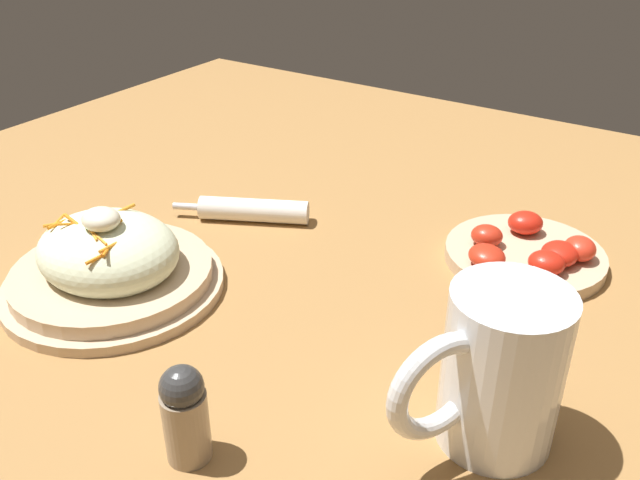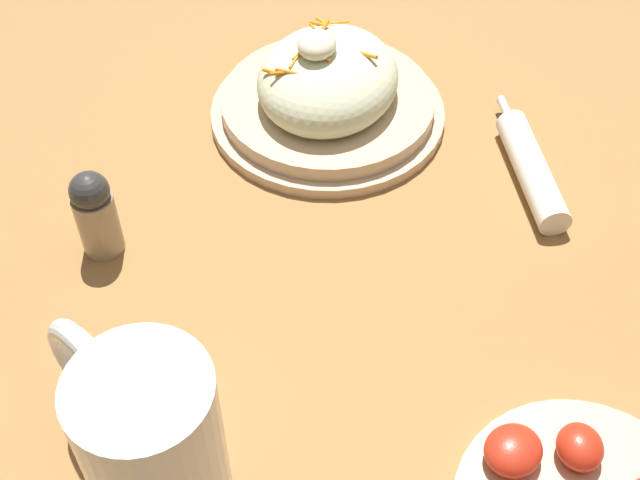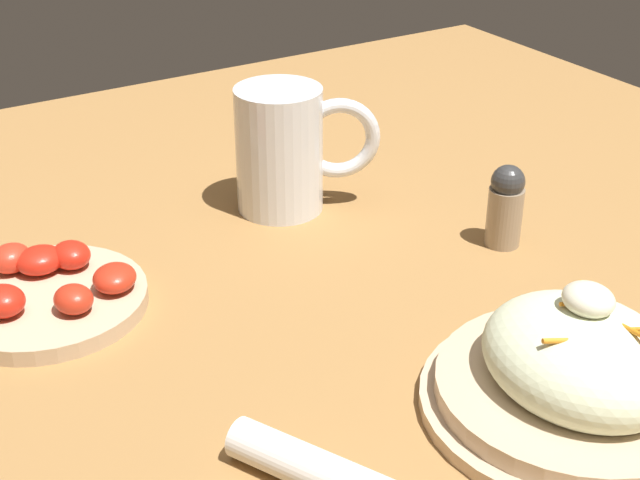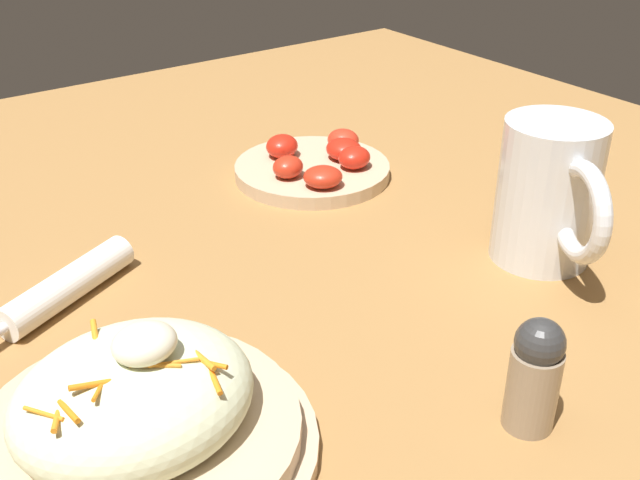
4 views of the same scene
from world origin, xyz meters
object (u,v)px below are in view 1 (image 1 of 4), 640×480
at_px(beer_mug, 497,378).
at_px(salt_shaker, 185,413).
at_px(napkin_roll, 252,210).
at_px(salad_plate, 110,264).
at_px(tomato_plate, 527,253).

xyz_separation_m(beer_mug, salt_shaker, (0.19, 0.15, -0.02)).
bearing_deg(beer_mug, napkin_roll, -26.15).
xyz_separation_m(salad_plate, napkin_roll, (-0.03, -0.21, -0.02)).
distance_m(beer_mug, tomato_plate, 0.29).
distance_m(napkin_roll, salt_shaker, 0.40).
height_order(beer_mug, napkin_roll, beer_mug).
relative_size(napkin_roll, salt_shaker, 1.93).
distance_m(salad_plate, salt_shaker, 0.26).
relative_size(salad_plate, tomato_plate, 1.30).
height_order(tomato_plate, salt_shaker, salt_shaker).
bearing_deg(salt_shaker, napkin_roll, -59.05).
relative_size(napkin_roll, tomato_plate, 0.92).
bearing_deg(tomato_plate, napkin_roll, 15.02).
distance_m(beer_mug, napkin_roll, 0.44).
height_order(salad_plate, napkin_roll, salad_plate).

